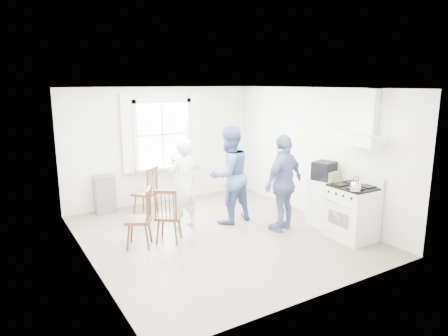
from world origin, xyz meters
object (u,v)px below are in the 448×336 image
Objects in this scene: windsor_chair_a at (150,186)px; person_right at (284,183)px; low_cabinet at (325,203)px; person_mid at (229,175)px; person_left at (183,184)px; stereo_stack at (324,171)px; gas_stove at (352,212)px; windsor_chair_c at (145,211)px; windsor_chair_b at (167,210)px.

windsor_chair_a is 0.57× the size of person_right.
person_mid reaches higher than low_cabinet.
low_cabinet is at bearing 140.69° from person_left.
stereo_stack is 0.26× the size of person_right.
person_mid is at bearing 141.97° from low_cabinet.
gas_stove is 0.59× the size of person_mid.
gas_stove is at bearing -49.16° from windsor_chair_a.
person_left reaches higher than windsor_chair_c.
windsor_chair_c is 1.88m from person_mid.
low_cabinet is 0.62m from stereo_stack.
stereo_stack is at bearing 149.70° from person_right.
gas_stove reaches higher than windsor_chair_a.
gas_stove is 0.66× the size of person_left.
windsor_chair_b is at bearing 165.39° from low_cabinet.
person_mid is (1.82, 0.29, 0.33)m from windsor_chair_c.
person_left is (-2.28, 2.01, 0.36)m from gas_stove.
person_right is (1.82, -2.03, 0.27)m from windsor_chair_a.
windsor_chair_c is at bearing 165.58° from low_cabinet.
windsor_chair_b is at bearing -30.11° from person_right.
windsor_chair_c is (-0.36, 0.08, 0.03)m from windsor_chair_b.
gas_stove is 1.24× the size of low_cabinet.
person_left is at bearing -18.32° from person_mid.
stereo_stack is 0.27× the size of person_left.
person_left reaches higher than windsor_chair_a.
windsor_chair_b is 0.83m from person_left.
person_right is at bearing 135.11° from person_left.
person_left is (0.57, 0.54, 0.26)m from windsor_chair_b.
stereo_stack reaches higher than gas_stove.
person_left is (-2.35, 1.31, 0.40)m from low_cabinet.
low_cabinet is 0.89× the size of windsor_chair_c.
stereo_stack is 0.84m from person_right.
windsor_chair_c is at bearing 154.32° from gas_stove.
gas_stove is 3.56m from windsor_chair_c.
windsor_chair_a is 1.02× the size of windsor_chair_c.
stereo_stack reaches higher than windsor_chair_c.
stereo_stack is 3.02m from windsor_chair_b.
gas_stove is 3.06m from person_left.
windsor_chair_a is at bearing -83.47° from person_left.
windsor_chair_b reaches higher than low_cabinet.
person_right reaches higher than low_cabinet.
windsor_chair_c reaches higher than low_cabinet.
person_left reaches higher than gas_stove.
stereo_stack is (0.05, 0.75, 0.59)m from gas_stove.
person_mid is (-1.45, 1.14, 0.50)m from low_cabinet.
person_right reaches higher than person_left.
person_right is at bearing -13.68° from windsor_chair_b.
person_mid reaches higher than person_left.
windsor_chair_c is at bearing -113.74° from windsor_chair_a.
person_mid is at bearing 14.32° from windsor_chair_b.
low_cabinet is at bearing -14.61° from windsor_chair_b.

